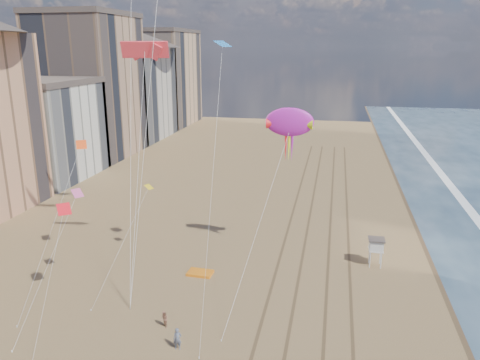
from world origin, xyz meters
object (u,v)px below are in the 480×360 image
object	(u,v)px
kite_flyer_b	(164,320)
lifeguard_stand	(376,245)
grounded_kite	(200,273)
show_kite	(290,123)
kite_flyer_a	(177,339)

from	to	relation	value
kite_flyer_b	lifeguard_stand	bearing A→B (deg)	83.94
grounded_kite	kite_flyer_b	world-z (taller)	kite_flyer_b
grounded_kite	show_kite	distance (m)	17.59
show_kite	lifeguard_stand	bearing A→B (deg)	4.25
grounded_kite	kite_flyer_a	bearing A→B (deg)	-78.72
grounded_kite	kite_flyer_a	xyz separation A→B (m)	(1.76, -12.04, 0.73)
lifeguard_stand	grounded_kite	bearing A→B (deg)	-162.20
lifeguard_stand	kite_flyer_b	bearing A→B (deg)	-139.43
lifeguard_stand	show_kite	size ratio (longest dim) A/B	0.14
lifeguard_stand	kite_flyer_b	xyz separation A→B (m)	(-17.66, -15.13, -1.62)
show_kite	kite_flyer_b	size ratio (longest dim) A/B	14.64
kite_flyer_b	grounded_kite	bearing A→B (deg)	131.95
grounded_kite	show_kite	size ratio (longest dim) A/B	0.12
show_kite	grounded_kite	bearing A→B (deg)	-148.85
lifeguard_stand	show_kite	world-z (taller)	show_kite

